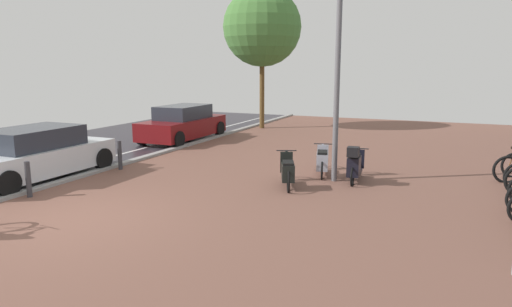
{
  "coord_description": "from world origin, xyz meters",
  "views": [
    {
      "loc": [
        6.74,
        -6.36,
        2.95
      ],
      "look_at": [
        3.22,
        1.73,
        1.26
      ],
      "focal_mm": 32.18,
      "sensor_mm": 36.0,
      "label": 1
    }
  ],
  "objects_px": {
    "bollard_near": "(28,179)",
    "bollard_far": "(120,155)",
    "scooter_near": "(288,172)",
    "scooter_far": "(322,161)",
    "lamp_post": "(338,61)",
    "scooter_mid": "(355,165)",
    "parked_car_near": "(35,154)",
    "parked_car_far": "(183,124)",
    "street_tree": "(262,27)"
  },
  "relations": [
    {
      "from": "bollard_near",
      "to": "bollard_far",
      "type": "relative_size",
      "value": 0.99
    },
    {
      "from": "scooter_near",
      "to": "bollard_near",
      "type": "distance_m",
      "value": 6.03
    },
    {
      "from": "scooter_far",
      "to": "lamp_post",
      "type": "relative_size",
      "value": 0.31
    },
    {
      "from": "scooter_mid",
      "to": "bollard_far",
      "type": "xyz_separation_m",
      "value": [
        -6.52,
        -1.24,
        -0.03
      ]
    },
    {
      "from": "lamp_post",
      "to": "bollard_near",
      "type": "xyz_separation_m",
      "value": [
        -6.02,
        -4.26,
        -2.66
      ]
    },
    {
      "from": "parked_car_near",
      "to": "parked_car_far",
      "type": "relative_size",
      "value": 0.98
    },
    {
      "from": "scooter_far",
      "to": "street_tree",
      "type": "xyz_separation_m",
      "value": [
        -5.3,
        8.35,
        4.33
      ]
    },
    {
      "from": "parked_car_near",
      "to": "lamp_post",
      "type": "distance_m",
      "value": 8.26
    },
    {
      "from": "bollard_near",
      "to": "bollard_far",
      "type": "bearing_deg",
      "value": 90.0
    },
    {
      "from": "scooter_near",
      "to": "lamp_post",
      "type": "height_order",
      "value": "lamp_post"
    },
    {
      "from": "parked_car_far",
      "to": "bollard_far",
      "type": "height_order",
      "value": "parked_car_far"
    },
    {
      "from": "parked_car_far",
      "to": "street_tree",
      "type": "bearing_deg",
      "value": 72.45
    },
    {
      "from": "lamp_post",
      "to": "street_tree",
      "type": "xyz_separation_m",
      "value": [
        -5.76,
        8.85,
        1.65
      ]
    },
    {
      "from": "scooter_near",
      "to": "parked_car_far",
      "type": "relative_size",
      "value": 0.38
    },
    {
      "from": "scooter_mid",
      "to": "bollard_far",
      "type": "bearing_deg",
      "value": -169.24
    },
    {
      "from": "parked_car_near",
      "to": "street_tree",
      "type": "distance_m",
      "value": 12.53
    },
    {
      "from": "lamp_post",
      "to": "bollard_near",
      "type": "height_order",
      "value": "lamp_post"
    },
    {
      "from": "scooter_near",
      "to": "scooter_mid",
      "type": "bearing_deg",
      "value": 39.49
    },
    {
      "from": "parked_car_far",
      "to": "scooter_far",
      "type": "bearing_deg",
      "value": -28.43
    },
    {
      "from": "scooter_near",
      "to": "bollard_near",
      "type": "xyz_separation_m",
      "value": [
        -5.11,
        -3.2,
        0.03
      ]
    },
    {
      "from": "scooter_mid",
      "to": "parked_car_near",
      "type": "xyz_separation_m",
      "value": [
        -7.85,
        -3.0,
        0.2
      ]
    },
    {
      "from": "scooter_far",
      "to": "bollard_near",
      "type": "relative_size",
      "value": 2.09
    },
    {
      "from": "scooter_mid",
      "to": "bollard_near",
      "type": "distance_m",
      "value": 7.85
    },
    {
      "from": "parked_car_far",
      "to": "scooter_near",
      "type": "bearing_deg",
      "value": -39.58
    },
    {
      "from": "scooter_near",
      "to": "scooter_mid",
      "type": "xyz_separation_m",
      "value": [
        1.41,
        1.17,
        0.07
      ]
    },
    {
      "from": "lamp_post",
      "to": "street_tree",
      "type": "relative_size",
      "value": 0.84
    },
    {
      "from": "scooter_far",
      "to": "parked_car_far",
      "type": "bearing_deg",
      "value": 151.57
    },
    {
      "from": "bollard_far",
      "to": "street_tree",
      "type": "bearing_deg",
      "value": 88.54
    },
    {
      "from": "scooter_mid",
      "to": "scooter_far",
      "type": "xyz_separation_m",
      "value": [
        -0.96,
        0.4,
        -0.07
      ]
    },
    {
      "from": "scooter_far",
      "to": "bollard_far",
      "type": "distance_m",
      "value": 5.79
    },
    {
      "from": "scooter_mid",
      "to": "parked_car_far",
      "type": "xyz_separation_m",
      "value": [
        -7.75,
        4.07,
        0.21
      ]
    },
    {
      "from": "scooter_mid",
      "to": "lamp_post",
      "type": "relative_size",
      "value": 0.32
    },
    {
      "from": "lamp_post",
      "to": "street_tree",
      "type": "height_order",
      "value": "street_tree"
    },
    {
      "from": "parked_car_near",
      "to": "bollard_far",
      "type": "bearing_deg",
      "value": 52.98
    },
    {
      "from": "scooter_mid",
      "to": "scooter_near",
      "type": "bearing_deg",
      "value": -140.51
    },
    {
      "from": "bollard_far",
      "to": "scooter_near",
      "type": "bearing_deg",
      "value": 0.82
    },
    {
      "from": "scooter_far",
      "to": "bollard_near",
      "type": "height_order",
      "value": "bollard_near"
    },
    {
      "from": "street_tree",
      "to": "bollard_near",
      "type": "xyz_separation_m",
      "value": [
        -0.25,
        -13.11,
        -4.31
      ]
    },
    {
      "from": "parked_car_near",
      "to": "street_tree",
      "type": "height_order",
      "value": "street_tree"
    },
    {
      "from": "parked_car_near",
      "to": "bollard_near",
      "type": "xyz_separation_m",
      "value": [
        1.33,
        -1.36,
        -0.24
      ]
    },
    {
      "from": "parked_car_far",
      "to": "lamp_post",
      "type": "distance_m",
      "value": 8.7
    },
    {
      "from": "street_tree",
      "to": "bollard_far",
      "type": "distance_m",
      "value": 10.88
    },
    {
      "from": "bollard_near",
      "to": "scooter_far",
      "type": "bearing_deg",
      "value": 40.57
    },
    {
      "from": "scooter_mid",
      "to": "street_tree",
      "type": "distance_m",
      "value": 11.58
    },
    {
      "from": "scooter_far",
      "to": "lamp_post",
      "type": "xyz_separation_m",
      "value": [
        0.46,
        -0.5,
        2.69
      ]
    },
    {
      "from": "scooter_mid",
      "to": "parked_car_near",
      "type": "relative_size",
      "value": 0.43
    },
    {
      "from": "scooter_mid",
      "to": "parked_car_far",
      "type": "bearing_deg",
      "value": 152.28
    },
    {
      "from": "lamp_post",
      "to": "bollard_far",
      "type": "bearing_deg",
      "value": -169.28
    },
    {
      "from": "parked_car_near",
      "to": "lamp_post",
      "type": "xyz_separation_m",
      "value": [
        7.34,
        2.9,
        2.42
      ]
    },
    {
      "from": "bollard_near",
      "to": "parked_car_near",
      "type": "bearing_deg",
      "value": 134.32
    }
  ]
}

